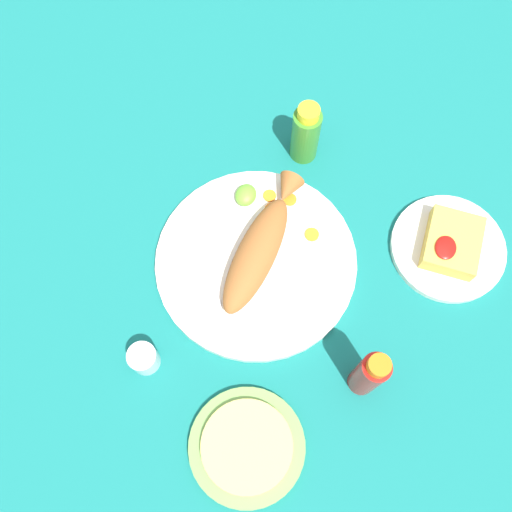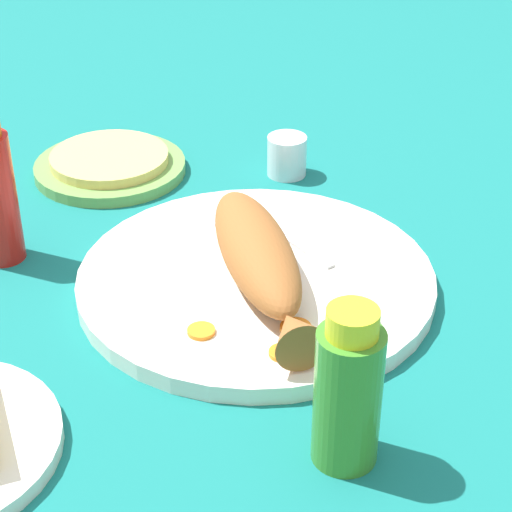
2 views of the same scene
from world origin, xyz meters
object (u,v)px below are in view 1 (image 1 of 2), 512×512
at_px(fork_far, 216,295).
at_px(hot_sauce_bottle_red, 369,374).
at_px(tortilla_plate, 247,447).
at_px(hot_sauce_bottle_green, 306,134).
at_px(side_plate_fries, 448,248).
at_px(fork_near, 240,307).
at_px(salt_cup, 144,359).
at_px(main_plate, 256,262).
at_px(fried_fish, 260,246).

bearing_deg(fork_far, hot_sauce_bottle_red, 60.94).
bearing_deg(tortilla_plate, hot_sauce_bottle_green, -173.96).
distance_m(side_plate_fries, tortilla_plate, 0.50).
bearing_deg(fork_near, salt_cup, -42.50).
bearing_deg(fork_near, main_plate, -179.74).
bearing_deg(fried_fish, fork_far, -19.04).
bearing_deg(fork_far, side_plate_fries, 104.33).
relative_size(salt_cup, tortilla_plate, 0.27).
distance_m(fork_far, hot_sauce_bottle_green, 0.34).
bearing_deg(salt_cup, tortilla_plate, 68.23).
distance_m(fried_fish, side_plate_fries, 0.34).
xyz_separation_m(hot_sauce_bottle_green, tortilla_plate, (0.55, 0.06, -0.06)).
relative_size(fried_fish, side_plate_fries, 1.37).
bearing_deg(fried_fish, hot_sauce_bottle_red, 60.73).
height_order(fried_fish, side_plate_fries, fried_fish).
relative_size(fork_near, fork_far, 1.02).
relative_size(fork_near, hot_sauce_bottle_green, 1.31).
bearing_deg(fork_near, hot_sauce_bottle_red, 76.86).
xyz_separation_m(fork_far, tortilla_plate, (0.22, 0.12, -0.01)).
xyz_separation_m(main_plate, fork_far, (0.08, -0.05, 0.01)).
relative_size(main_plate, fork_near, 1.94).
bearing_deg(side_plate_fries, main_plate, -68.45).
distance_m(fork_far, tortilla_plate, 0.26).
height_order(fork_near, hot_sauce_bottle_green, hot_sauce_bottle_green).
distance_m(hot_sauce_bottle_red, hot_sauce_bottle_green, 0.45).
xyz_separation_m(fork_near, side_plate_fries, (-0.22, 0.33, -0.01)).
bearing_deg(hot_sauce_bottle_green, tortilla_plate, 6.04).
bearing_deg(hot_sauce_bottle_green, side_plate_fries, 68.62).
relative_size(main_plate, salt_cup, 7.18).
bearing_deg(hot_sauce_bottle_red, hot_sauce_bottle_green, -152.20).
xyz_separation_m(main_plate, hot_sauce_bottle_green, (-0.25, 0.02, 0.06)).
distance_m(fork_far, side_plate_fries, 0.43).
distance_m(fork_near, salt_cup, 0.18).
bearing_deg(salt_cup, hot_sauce_bottle_red, 101.65).
relative_size(fried_fish, fork_far, 1.56).
bearing_deg(fried_fish, fork_near, 5.32).
relative_size(hot_sauce_bottle_red, tortilla_plate, 0.87).
bearing_deg(main_plate, fork_far, -29.43).
relative_size(main_plate, tortilla_plate, 1.92).
bearing_deg(fork_far, main_plate, 135.32).
distance_m(fried_fish, fork_far, 0.11).
height_order(salt_cup, side_plate_fries, salt_cup).
relative_size(fork_far, hot_sauce_bottle_green, 1.29).
xyz_separation_m(main_plate, fork_near, (0.09, -0.00, 0.01)).
bearing_deg(main_plate, salt_cup, -29.37).
distance_m(main_plate, hot_sauce_bottle_red, 0.28).
height_order(main_plate, fork_near, fork_near).
distance_m(hot_sauce_bottle_green, salt_cup, 0.50).
height_order(fork_near, hot_sauce_bottle_red, hot_sauce_bottle_red).
height_order(fork_far, salt_cup, salt_cup).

